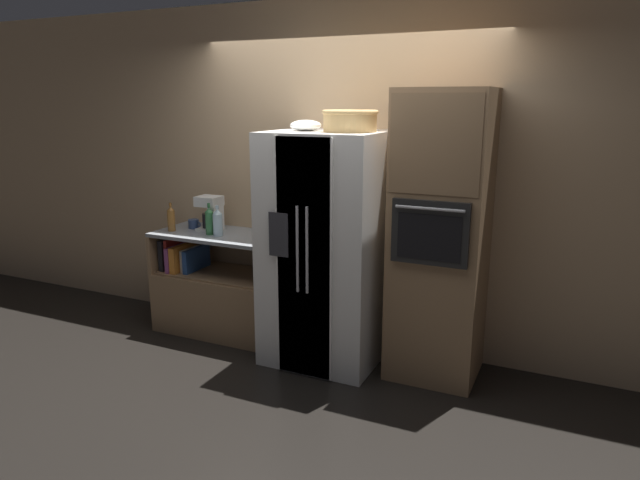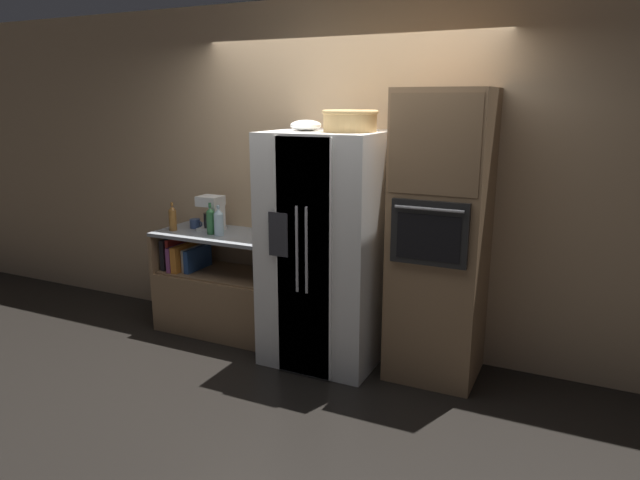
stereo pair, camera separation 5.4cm
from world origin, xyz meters
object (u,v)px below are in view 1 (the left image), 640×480
bottle_wide (209,221)px  mug (194,224)px  bottle_short (218,222)px  fruit_bowl (306,125)px  bottle_tall (171,218)px  wall_oven (440,238)px  refrigerator (326,249)px  coffee_maker (212,212)px  wicker_basket (350,120)px

bottle_wide → mug: bearing=153.1°
bottle_short → mug: size_ratio=2.08×
fruit_bowl → bottle_short: (-0.86, 0.05, -0.82)m
bottle_short → mug: 0.40m
bottle_tall → bottle_wide: bottle_wide is taller
wall_oven → bottle_tall: 2.35m
bottle_short → bottle_tall: bearing=-177.3°
wall_oven → mug: bearing=178.2°
mug → wall_oven: bearing=-1.8°
refrigerator → wall_oven: 0.88m
refrigerator → mug: refrigerator is taller
wall_oven → bottle_wide: (-1.96, -0.07, -0.04)m
fruit_bowl → coffee_maker: bearing=169.7°
coffee_maker → fruit_bowl: bearing=-10.3°
refrigerator → bottle_tall: 1.49m
fruit_bowl → wicker_basket: bearing=2.8°
refrigerator → wicker_basket: wicker_basket is taller
fruit_bowl → mug: fruit_bowl is taller
bottle_tall → coffee_maker: 0.36m
refrigerator → bottle_wide: bearing=178.5°
bottle_short → bottle_wide: bottle_wide is taller
wicker_basket → bottle_wide: wicker_basket is taller
refrigerator → bottle_wide: size_ratio=6.62×
mug → bottle_wide: bearing=-26.9°
refrigerator → bottle_wide: 1.11m
bottle_wide → mug: 0.31m
wicker_basket → fruit_bowl: wicker_basket is taller
wall_oven → fruit_bowl: bearing=-173.0°
fruit_bowl → bottle_tall: bearing=178.9°
fruit_bowl → coffee_maker: 1.29m
bottle_wide → coffee_maker: bearing=117.0°
bottle_short → fruit_bowl: bearing=-3.2°
wicker_basket → bottle_tall: 1.89m
wicker_basket → bottle_tall: bearing=179.7°
bottle_wide → coffee_maker: 0.15m
refrigerator → wicker_basket: (0.19, -0.01, 0.98)m
wall_oven → fruit_bowl: 1.28m
wall_oven → coffee_maker: 2.03m
wall_oven → refrigerator: bearing=-173.7°
mug → coffee_maker: coffee_maker is taller
wicker_basket → bottle_short: bearing=178.6°
bottle_short → coffee_maker: coffee_maker is taller
fruit_bowl → mug: 1.53m
bottle_tall → refrigerator: bearing=0.2°
wicker_basket → bottle_wide: (-1.30, 0.04, -0.86)m
bottle_tall → mug: bottle_tall is taller
bottle_tall → mug: size_ratio=2.02×
bottle_tall → bottle_wide: size_ratio=0.93×
refrigerator → bottle_short: (-1.01, 0.02, 0.12)m
coffee_maker → bottle_short: bearing=-41.0°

